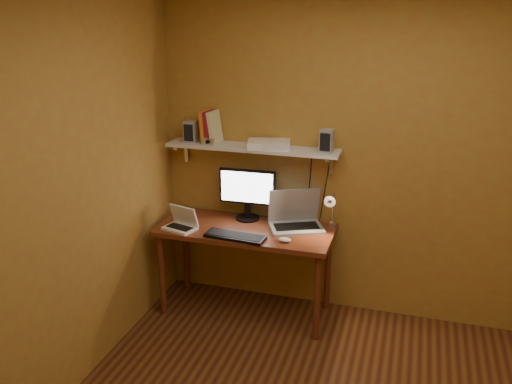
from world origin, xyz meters
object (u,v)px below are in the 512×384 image
(mouse, at_px, (285,240))
(speaker_left, at_px, (191,132))
(laptop, at_px, (295,217))
(router, at_px, (269,144))
(keyboard, at_px, (235,236))
(monitor, at_px, (247,192))
(desk_lamp, at_px, (331,206))
(speaker_right, at_px, (327,141))
(shelf_camera, at_px, (208,141))
(desk, at_px, (245,238))
(netbook, at_px, (182,222))
(wall_shelf, at_px, (252,148))

(mouse, height_order, speaker_left, speaker_left)
(laptop, distance_m, router, 0.62)
(keyboard, xyz_separation_m, router, (0.15, 0.40, 0.64))
(monitor, height_order, desk_lamp, monitor)
(desk_lamp, xyz_separation_m, router, (-0.52, 0.06, 0.44))
(laptop, relative_size, speaker_right, 2.85)
(desk_lamp, relative_size, speaker_right, 2.15)
(keyboard, distance_m, shelf_camera, 0.80)
(keyboard, distance_m, speaker_right, 1.01)
(laptop, distance_m, shelf_camera, 0.92)
(monitor, relative_size, keyboard, 1.01)
(desk, xyz_separation_m, router, (0.14, 0.19, 0.74))
(desk_lamp, relative_size, router, 1.14)
(laptop, bearing_deg, speaker_right, -15.77)
(keyboard, xyz_separation_m, speaker_left, (-0.51, 0.40, 0.70))
(desk, bearing_deg, desk_lamp, 10.81)
(laptop, bearing_deg, keyboard, -161.81)
(desk, xyz_separation_m, speaker_left, (-0.52, 0.18, 0.80))
(keyboard, relative_size, speaker_right, 2.67)
(netbook, relative_size, speaker_left, 1.64)
(mouse, bearing_deg, speaker_left, 155.83)
(mouse, height_order, desk_lamp, desk_lamp)
(mouse, xyz_separation_m, speaker_right, (0.22, 0.36, 0.69))
(monitor, xyz_separation_m, laptop, (0.42, -0.05, -0.16))
(mouse, distance_m, speaker_left, 1.19)
(desk, bearing_deg, monitor, 102.83)
(desk, bearing_deg, keyboard, -93.18)
(mouse, xyz_separation_m, speaker_left, (-0.89, 0.36, 0.69))
(desk, height_order, keyboard, keyboard)
(netbook, xyz_separation_m, shelf_camera, (0.13, 0.29, 0.60))
(monitor, relative_size, laptop, 0.95)
(netbook, height_order, mouse, netbook)
(speaker_right, bearing_deg, speaker_left, -174.65)
(monitor, bearing_deg, desk, -79.13)
(monitor, distance_m, speaker_left, 0.67)
(speaker_left, bearing_deg, mouse, -24.08)
(keyboard, distance_m, speaker_left, 0.95)
(keyboard, height_order, speaker_right, speaker_right)
(wall_shelf, distance_m, mouse, 0.79)
(shelf_camera, bearing_deg, keyboard, -45.82)
(wall_shelf, bearing_deg, speaker_right, -0.93)
(laptop, relative_size, keyboard, 1.07)
(speaker_left, bearing_deg, wall_shelf, -0.88)
(wall_shelf, distance_m, speaker_right, 0.60)
(monitor, bearing_deg, speaker_right, -2.76)
(desk, xyz_separation_m, laptop, (0.37, 0.15, 0.16))
(wall_shelf, distance_m, router, 0.15)
(monitor, xyz_separation_m, desk_lamp, (0.70, -0.07, -0.03))
(desk, bearing_deg, speaker_left, 160.83)
(wall_shelf, xyz_separation_m, mouse, (0.37, -0.37, -0.59))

